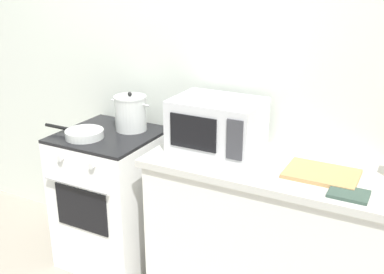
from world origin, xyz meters
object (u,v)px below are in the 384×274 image
object	(u,v)px
frying_pan	(84,134)
cutting_board	(322,174)
microwave	(217,125)
oven_mitt	(349,194)
stock_pot	(131,113)
stove	(112,198)

from	to	relation	value
frying_pan	cutting_board	world-z (taller)	frying_pan
microwave	oven_mitt	bearing A→B (deg)	-16.84
stock_pot	cutting_board	size ratio (longest dim) A/B	0.81
stove	frying_pan	bearing A→B (deg)	-122.85
oven_mitt	stock_pot	bearing A→B (deg)	168.48
cutting_board	oven_mitt	world-z (taller)	cutting_board
stock_pot	oven_mitt	size ratio (longest dim) A/B	1.62
frying_pan	microwave	xyz separation A→B (m)	(0.81, 0.21, 0.12)
stove	cutting_board	distance (m)	1.43
stock_pot	cutting_board	xyz separation A→B (m)	(1.26, -0.13, -0.10)
frying_pan	cutting_board	xyz separation A→B (m)	(1.44, 0.13, -0.02)
stove	microwave	world-z (taller)	microwave
stove	frying_pan	distance (m)	0.51
frying_pan	cutting_board	distance (m)	1.44
stove	cutting_board	size ratio (longest dim) A/B	2.56
frying_pan	microwave	bearing A→B (deg)	14.47
cutting_board	oven_mitt	distance (m)	0.23
stove	microwave	xyz separation A→B (m)	(0.73, 0.08, 0.61)
stock_pot	oven_mitt	world-z (taller)	stock_pot
microwave	oven_mitt	world-z (taller)	microwave
microwave	cutting_board	size ratio (longest dim) A/B	1.39
stove	oven_mitt	distance (m)	1.59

